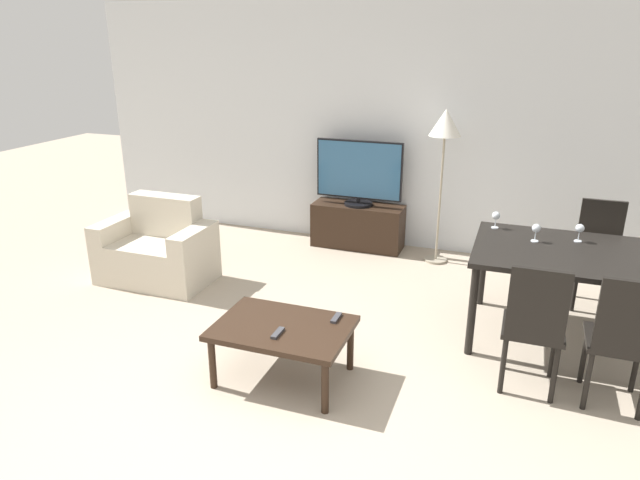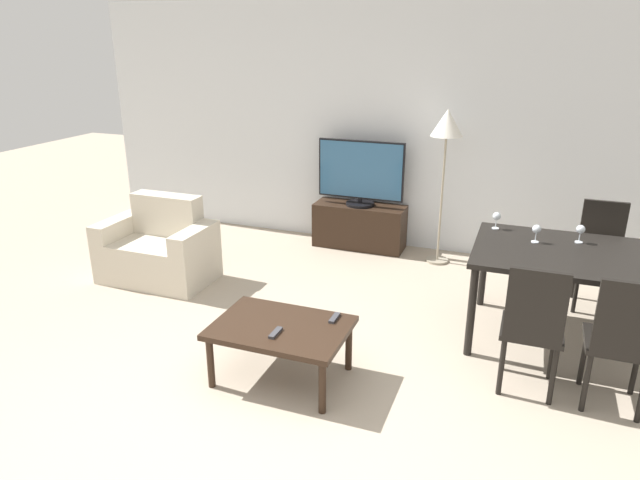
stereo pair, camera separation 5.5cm
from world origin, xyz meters
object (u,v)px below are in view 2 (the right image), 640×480
object	(u,v)px
floor_lamp	(447,131)
wine_glass_center	(497,217)
tv	(361,173)
dining_table	(575,262)
remote_primary	(276,333)
dining_chair_far	(600,250)
dining_chair_near_right	(621,338)
remote_secondary	(335,318)
wine_glass_right	(581,230)
coffee_table	(281,331)
dining_chair_near	(533,324)
armchair	(159,250)
wine_glass_left	(537,230)
tv_stand	(359,226)

from	to	relation	value
floor_lamp	wine_glass_center	world-z (taller)	floor_lamp
tv	dining_table	xyz separation A→B (m)	(2.16, -1.51, -0.18)
remote_primary	tv	bearing A→B (deg)	95.77
dining_chair_far	dining_chair_near_right	bearing A→B (deg)	-90.00
remote_secondary	wine_glass_center	world-z (taller)	wine_glass_center
floor_lamp	wine_glass_right	bearing A→B (deg)	-41.77
wine_glass_center	wine_glass_right	distance (m)	0.66
coffee_table	dining_chair_near	xyz separation A→B (m)	(1.63, 0.42, 0.15)
tv	wine_glass_right	distance (m)	2.53
coffee_table	remote_primary	world-z (taller)	remote_primary
armchair	dining_chair_far	size ratio (longest dim) A/B	1.14
dining_chair_far	wine_glass_left	distance (m)	0.96
floor_lamp	wine_glass_right	distance (m)	1.78
dining_table	coffee_table	bearing A→B (deg)	-146.35
wine_glass_center	wine_glass_right	xyz separation A→B (m)	(0.65, -0.12, 0.00)
tv_stand	wine_glass_left	xyz separation A→B (m)	(1.87, -1.38, 0.61)
dining_chair_near	wine_glass_center	bearing A→B (deg)	106.57
dining_chair_near	remote_secondary	xyz separation A→B (m)	(-1.31, -0.21, -0.10)
floor_lamp	remote_primary	bearing A→B (deg)	-102.97
wine_glass_left	wine_glass_right	world-z (taller)	same
dining_chair_near_right	wine_glass_left	world-z (taller)	dining_chair_near_right
tv_stand	wine_glass_left	world-z (taller)	wine_glass_left
floor_lamp	wine_glass_right	world-z (taller)	floor_lamp
dining_chair_far	wine_glass_right	bearing A→B (deg)	-111.83
coffee_table	remote_primary	distance (m)	0.14
coffee_table	remote_primary	bearing A→B (deg)	-81.16
dining_chair_near	remote_primary	bearing A→B (deg)	-161.19
remote_secondary	dining_chair_far	bearing A→B (deg)	45.66
armchair	dining_chair_near_right	xyz separation A→B (m)	(4.02, -0.77, 0.22)
tv	remote_secondary	bearing A→B (deg)	-76.93
tv	remote_secondary	distance (m)	2.66
tv_stand	floor_lamp	distance (m)	1.49
dining_table	dining_chair_near	xyz separation A→B (m)	(-0.26, -0.83, -0.16)
dining_chair_near	wine_glass_center	world-z (taller)	dining_chair_near
floor_lamp	wine_glass_right	xyz separation A→B (m)	(1.26, -1.13, -0.54)
tv	coffee_table	xyz separation A→B (m)	(0.27, -2.77, -0.50)
remote_primary	dining_chair_far	bearing A→B (deg)	46.12
dining_chair_near_right	wine_glass_right	world-z (taller)	dining_chair_near_right
remote_secondary	wine_glass_center	bearing A→B (deg)	56.05
armchair	floor_lamp	world-z (taller)	floor_lamp
armchair	wine_glass_left	world-z (taller)	wine_glass_left
armchair	dining_table	bearing A→B (deg)	1.06
tv	dining_chair_near	bearing A→B (deg)	-50.97
dining_table	wine_glass_right	world-z (taller)	wine_glass_right
dining_chair_near_right	tv_stand	bearing A→B (deg)	135.92
dining_table	wine_glass_right	xyz separation A→B (m)	(0.03, 0.25, 0.18)
wine_glass_right	remote_secondary	bearing A→B (deg)	-141.13
dining_chair_near	dining_chair_far	size ratio (longest dim) A/B	1.00
tv_stand	tv	size ratio (longest dim) A/B	1.06
dining_chair_near	wine_glass_right	bearing A→B (deg)	75.12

